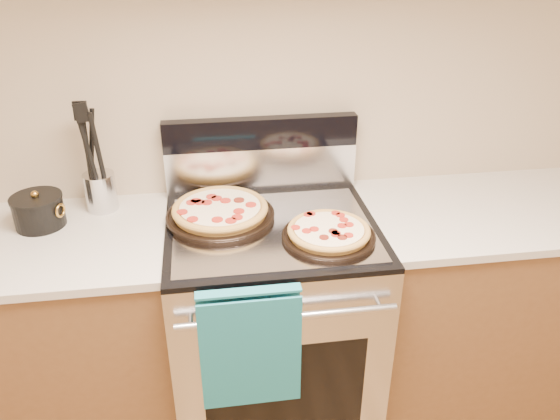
{
  "coord_description": "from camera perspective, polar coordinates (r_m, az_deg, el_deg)",
  "views": [
    {
      "loc": [
        -0.22,
        -0.05,
        1.89
      ],
      "look_at": [
        0.02,
        1.55,
        1.03
      ],
      "focal_mm": 35.0,
      "sensor_mm": 36.0,
      "label": 1
    }
  ],
  "objects": [
    {
      "name": "wall_back",
      "position": [
        2.13,
        -2.24,
        13.24
      ],
      "size": [
        4.0,
        0.0,
        4.0
      ],
      "primitive_type": "plane",
      "rotation": [
        1.57,
        0.0,
        0.0
      ],
      "color": "tan",
      "rests_on": "ground"
    },
    {
      "name": "saucepan",
      "position": [
        2.15,
        -23.89,
        -0.21
      ],
      "size": [
        0.23,
        0.23,
        0.11
      ],
      "primitive_type": "cylinder",
      "rotation": [
        0.0,
        0.0,
        -0.4
      ],
      "color": "black",
      "rests_on": "countertop_left"
    },
    {
      "name": "cooktop",
      "position": [
        1.97,
        -0.88,
        -1.83
      ],
      "size": [
        0.76,
        0.68,
        0.02
      ],
      "primitive_type": "cube",
      "color": "black",
      "rests_on": "range_body"
    },
    {
      "name": "dish_towel",
      "position": [
        1.78,
        -3.13,
        -13.97
      ],
      "size": [
        0.32,
        0.05,
        0.42
      ],
      "primitive_type": null,
      "color": "teal",
      "rests_on": "oven_handle"
    },
    {
      "name": "oven_handle",
      "position": [
        1.73,
        0.83,
        -11.13
      ],
      "size": [
        0.7,
        0.03,
        0.03
      ],
      "primitive_type": "cylinder",
      "rotation": [
        0.0,
        1.57,
        0.0
      ],
      "color": "silver",
      "rests_on": "range_body"
    },
    {
      "name": "cabinet_right",
      "position": [
        2.51,
        19.73,
        -9.28
      ],
      "size": [
        1.0,
        0.62,
        0.88
      ],
      "primitive_type": "cube",
      "color": "brown",
      "rests_on": "ground"
    },
    {
      "name": "countertop_left",
      "position": [
        2.1,
        -25.57,
        -3.33
      ],
      "size": [
        1.02,
        0.64,
        0.03
      ],
      "primitive_type": "cube",
      "color": "beige",
      "rests_on": "cabinet_left"
    },
    {
      "name": "countertop_right",
      "position": [
        2.28,
        21.54,
        -0.06
      ],
      "size": [
        1.02,
        0.64,
        0.03
      ],
      "primitive_type": "cube",
      "color": "beige",
      "rests_on": "cabinet_right"
    },
    {
      "name": "foil_sheet",
      "position": [
        1.94,
        -0.76,
        -1.93
      ],
      "size": [
        0.7,
        0.55,
        0.01
      ],
      "primitive_type": "cube",
      "color": "gray",
      "rests_on": "cooktop"
    },
    {
      "name": "backsplash_lower",
      "position": [
        2.2,
        -1.96,
        4.39
      ],
      "size": [
        0.76,
        0.06,
        0.18
      ],
      "primitive_type": "cube",
      "color": "silver",
      "rests_on": "cooktop"
    },
    {
      "name": "range_body",
      "position": [
        2.24,
        -0.79,
        -12.12
      ],
      "size": [
        0.76,
        0.68,
        0.9
      ],
      "primitive_type": "cube",
      "color": "#B7B7BC",
      "rests_on": "ground"
    },
    {
      "name": "oven_window",
      "position": [
        1.99,
        0.56,
        -18.25
      ],
      "size": [
        0.56,
        0.01,
        0.4
      ],
      "primitive_type": "cube",
      "color": "black",
      "rests_on": "range_body"
    },
    {
      "name": "pepperoni_pizza_back",
      "position": [
        2.0,
        -6.26,
        -0.16
      ],
      "size": [
        0.43,
        0.43,
        0.05
      ],
      "primitive_type": null,
      "rotation": [
        0.0,
        0.0,
        0.11
      ],
      "color": "#AB7C34",
      "rests_on": "foil_sheet"
    },
    {
      "name": "backsplash_upper",
      "position": [
        2.15,
        -2.03,
        8.06
      ],
      "size": [
        0.76,
        0.06,
        0.12
      ],
      "primitive_type": "cube",
      "color": "black",
      "rests_on": "backsplash_lower"
    },
    {
      "name": "pepperoni_pizza_front",
      "position": [
        1.87,
        5.12,
        -2.38
      ],
      "size": [
        0.42,
        0.42,
        0.04
      ],
      "primitive_type": null,
      "rotation": [
        0.0,
        0.0,
        0.4
      ],
      "color": "#AB7C34",
      "rests_on": "foil_sheet"
    },
    {
      "name": "cabinet_left",
      "position": [
        2.35,
        -23.27,
        -12.89
      ],
      "size": [
        1.0,
        0.62,
        0.88
      ],
      "primitive_type": "cube",
      "color": "brown",
      "rests_on": "ground"
    },
    {
      "name": "utensil_crock",
      "position": [
        2.18,
        -18.21,
        1.85
      ],
      "size": [
        0.15,
        0.15,
        0.15
      ],
      "primitive_type": "cylinder",
      "rotation": [
        0.0,
        0.0,
        0.42
      ],
      "color": "silver",
      "rests_on": "countertop_left"
    }
  ]
}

